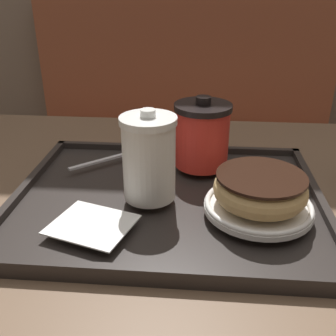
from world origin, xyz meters
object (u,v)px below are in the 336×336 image
coffee_cup_front (149,158)px  donut_chocolate_glazed (260,188)px  coffee_cup_rear (202,135)px  spoon (125,153)px

coffee_cup_front → donut_chocolate_glazed: coffee_cup_front is taller
coffee_cup_rear → donut_chocolate_glazed: size_ratio=0.94×
coffee_cup_front → coffee_cup_rear: bearing=57.4°
donut_chocolate_glazed → spoon: bearing=142.2°
coffee_cup_front → donut_chocolate_glazed: (0.16, -0.03, -0.03)m
coffee_cup_front → coffee_cup_rear: size_ratio=1.11×
donut_chocolate_glazed → spoon: 0.29m
donut_chocolate_glazed → coffee_cup_front: bearing=170.2°
coffee_cup_front → coffee_cup_rear: coffee_cup_front is taller
spoon → coffee_cup_rear: bearing=-51.2°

